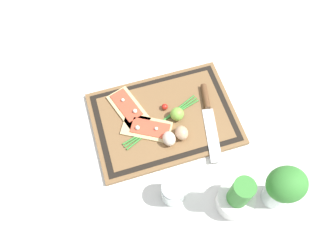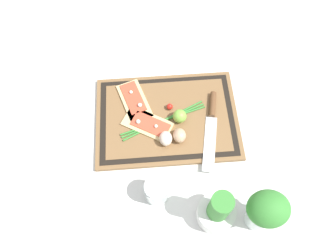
{
  "view_description": "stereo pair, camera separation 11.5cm",
  "coord_description": "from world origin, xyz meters",
  "px_view_note": "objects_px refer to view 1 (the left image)",
  "views": [
    {
      "loc": [
        0.15,
        0.54,
        1.07
      ],
      "look_at": [
        0.0,
        0.05,
        0.04
      ],
      "focal_mm": 35.0,
      "sensor_mm": 36.0,
      "label": 1
    },
    {
      "loc": [
        0.04,
        0.56,
        1.07
      ],
      "look_at": [
        0.0,
        0.05,
        0.04
      ],
      "focal_mm": 35.0,
      "sensor_mm": 36.0,
      "label": 2
    }
  ],
  "objects_px": {
    "egg_brown": "(182,133)",
    "sauce_jar": "(173,192)",
    "herb_glass": "(284,187)",
    "herb_pot": "(237,198)",
    "egg_pink": "(169,139)",
    "lime": "(177,114)",
    "knife": "(208,109)",
    "pizza_slice_near": "(128,107)",
    "cherry_tomato_red": "(165,107)",
    "pizza_slice_far": "(147,128)"
  },
  "relations": [
    {
      "from": "egg_brown",
      "to": "sauce_jar",
      "type": "relative_size",
      "value": 0.55
    },
    {
      "from": "herb_glass",
      "to": "herb_pot",
      "type": "bearing_deg",
      "value": -9.01
    },
    {
      "from": "egg_pink",
      "to": "lime",
      "type": "bearing_deg",
      "value": -124.12
    },
    {
      "from": "egg_brown",
      "to": "herb_pot",
      "type": "height_order",
      "value": "herb_pot"
    },
    {
      "from": "knife",
      "to": "pizza_slice_near",
      "type": "bearing_deg",
      "value": -18.71
    },
    {
      "from": "pizza_slice_near",
      "to": "cherry_tomato_red",
      "type": "height_order",
      "value": "same"
    },
    {
      "from": "egg_pink",
      "to": "cherry_tomato_red",
      "type": "relative_size",
      "value": 2.3
    },
    {
      "from": "pizza_slice_near",
      "to": "herb_pot",
      "type": "xyz_separation_m",
      "value": [
        -0.24,
        0.44,
        0.04
      ]
    },
    {
      "from": "sauce_jar",
      "to": "herb_pot",
      "type": "bearing_deg",
      "value": 155.67
    },
    {
      "from": "sauce_jar",
      "to": "herb_glass",
      "type": "relative_size",
      "value": 0.48
    },
    {
      "from": "egg_pink",
      "to": "sauce_jar",
      "type": "distance_m",
      "value": 0.19
    },
    {
      "from": "cherry_tomato_red",
      "to": "pizza_slice_far",
      "type": "bearing_deg",
      "value": 36.75
    },
    {
      "from": "knife",
      "to": "lime",
      "type": "height_order",
      "value": "lime"
    },
    {
      "from": "herb_glass",
      "to": "knife",
      "type": "bearing_deg",
      "value": -75.38
    },
    {
      "from": "cherry_tomato_red",
      "to": "herb_glass",
      "type": "height_order",
      "value": "herb_glass"
    },
    {
      "from": "herb_glass",
      "to": "lime",
      "type": "bearing_deg",
      "value": -60.11
    },
    {
      "from": "egg_brown",
      "to": "herb_pot",
      "type": "relative_size",
      "value": 0.28
    },
    {
      "from": "herb_glass",
      "to": "cherry_tomato_red",
      "type": "bearing_deg",
      "value": -59.75
    },
    {
      "from": "egg_pink",
      "to": "sauce_jar",
      "type": "xyz_separation_m",
      "value": [
        0.04,
        0.18,
        0.0
      ]
    },
    {
      "from": "pizza_slice_far",
      "to": "egg_pink",
      "type": "height_order",
      "value": "egg_pink"
    },
    {
      "from": "egg_pink",
      "to": "herb_glass",
      "type": "relative_size",
      "value": 0.27
    },
    {
      "from": "egg_pink",
      "to": "lime",
      "type": "height_order",
      "value": "lime"
    },
    {
      "from": "egg_pink",
      "to": "cherry_tomato_red",
      "type": "distance_m",
      "value": 0.13
    },
    {
      "from": "pizza_slice_near",
      "to": "herb_glass",
      "type": "distance_m",
      "value": 0.6
    },
    {
      "from": "egg_brown",
      "to": "lime",
      "type": "height_order",
      "value": "lime"
    },
    {
      "from": "lime",
      "to": "cherry_tomato_red",
      "type": "bearing_deg",
      "value": -57.17
    },
    {
      "from": "egg_brown",
      "to": "sauce_jar",
      "type": "xyz_separation_m",
      "value": [
        0.09,
        0.19,
        0.0
      ]
    },
    {
      "from": "lime",
      "to": "sauce_jar",
      "type": "bearing_deg",
      "value": 69.48
    },
    {
      "from": "knife",
      "to": "lime",
      "type": "distance_m",
      "value": 0.12
    },
    {
      "from": "herb_pot",
      "to": "pizza_slice_near",
      "type": "bearing_deg",
      "value": -61.04
    },
    {
      "from": "pizza_slice_near",
      "to": "herb_glass",
      "type": "height_order",
      "value": "herb_glass"
    },
    {
      "from": "pizza_slice_near",
      "to": "pizza_slice_far",
      "type": "distance_m",
      "value": 0.11
    },
    {
      "from": "pizza_slice_near",
      "to": "egg_brown",
      "type": "relative_size",
      "value": 3.62
    },
    {
      "from": "egg_brown",
      "to": "herb_glass",
      "type": "height_order",
      "value": "herb_glass"
    },
    {
      "from": "egg_pink",
      "to": "cherry_tomato_red",
      "type": "height_order",
      "value": "egg_pink"
    },
    {
      "from": "egg_brown",
      "to": "cherry_tomato_red",
      "type": "bearing_deg",
      "value": -78.94
    },
    {
      "from": "knife",
      "to": "egg_pink",
      "type": "xyz_separation_m",
      "value": [
        0.17,
        0.08,
        0.01
      ]
    },
    {
      "from": "sauce_jar",
      "to": "pizza_slice_near",
      "type": "bearing_deg",
      "value": -80.2
    },
    {
      "from": "egg_pink",
      "to": "lime",
      "type": "distance_m",
      "value": 0.1
    },
    {
      "from": "pizza_slice_near",
      "to": "egg_pink",
      "type": "xyz_separation_m",
      "value": [
        -0.1,
        0.17,
        0.02
      ]
    },
    {
      "from": "pizza_slice_far",
      "to": "sauce_jar",
      "type": "relative_size",
      "value": 2.01
    },
    {
      "from": "pizza_slice_far",
      "to": "egg_pink",
      "type": "bearing_deg",
      "value": 130.57
    },
    {
      "from": "pizza_slice_far",
      "to": "sauce_jar",
      "type": "distance_m",
      "value": 0.25
    },
    {
      "from": "pizza_slice_near",
      "to": "knife",
      "type": "xyz_separation_m",
      "value": [
        -0.28,
        0.09,
        0.0
      ]
    },
    {
      "from": "lime",
      "to": "sauce_jar",
      "type": "relative_size",
      "value": 0.51
    },
    {
      "from": "egg_brown",
      "to": "egg_pink",
      "type": "bearing_deg",
      "value": 9.18
    },
    {
      "from": "knife",
      "to": "herb_glass",
      "type": "distance_m",
      "value": 0.39
    },
    {
      "from": "herb_pot",
      "to": "herb_glass",
      "type": "relative_size",
      "value": 0.96
    },
    {
      "from": "egg_brown",
      "to": "herb_glass",
      "type": "bearing_deg",
      "value": 126.74
    },
    {
      "from": "pizza_slice_near",
      "to": "herb_pot",
      "type": "bearing_deg",
      "value": 118.96
    }
  ]
}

